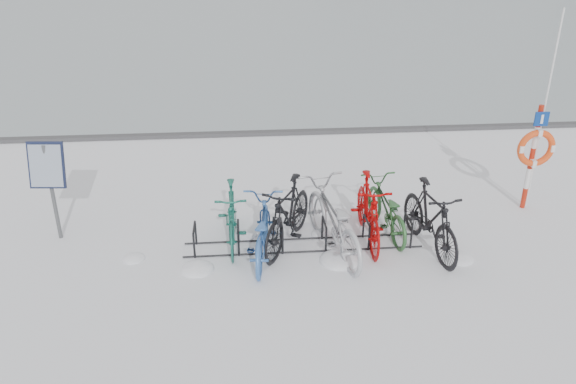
% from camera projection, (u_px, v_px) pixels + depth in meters
% --- Properties ---
extents(ground, '(900.00, 900.00, 0.00)m').
position_uv_depth(ground, '(303.00, 246.00, 9.52)').
color(ground, white).
rests_on(ground, ground).
extents(quay_edge, '(400.00, 0.25, 0.10)m').
position_uv_depth(quay_edge, '(278.00, 133.00, 14.84)').
color(quay_edge, '#3F3F42').
rests_on(quay_edge, ground).
extents(bike_rack, '(4.00, 0.48, 0.46)m').
position_uv_depth(bike_rack, '(303.00, 237.00, 9.44)').
color(bike_rack, black).
rests_on(bike_rack, ground).
extents(info_board, '(0.60, 0.27, 1.76)m').
position_uv_depth(info_board, '(48.00, 171.00, 9.23)').
color(info_board, '#595B5E').
rests_on(info_board, ground).
extents(lifebuoy_station, '(0.71, 0.22, 3.70)m').
position_uv_depth(lifebuoy_station, '(536.00, 148.00, 10.30)').
color(lifebuoy_station, '#AB200D').
rests_on(lifebuoy_station, ground).
extents(bike_0, '(0.51, 1.79, 1.07)m').
position_uv_depth(bike_0, '(232.00, 214.00, 9.42)').
color(bike_0, '#185C4D').
rests_on(bike_0, ground).
extents(bike_1, '(0.88, 1.95, 0.99)m').
position_uv_depth(bike_1, '(261.00, 229.00, 9.04)').
color(bike_1, '#3667B3').
rests_on(bike_1, ground).
extents(bike_2, '(1.37, 2.01, 1.18)m').
position_uv_depth(bike_2, '(288.00, 213.00, 9.35)').
color(bike_2, black).
rests_on(bike_2, ground).
extents(bike_3, '(1.26, 2.36, 1.18)m').
position_uv_depth(bike_3, '(333.00, 218.00, 9.18)').
color(bike_3, '#AAABB2').
rests_on(bike_3, ground).
extents(bike_4, '(0.62, 1.97, 1.17)m').
position_uv_depth(bike_4, '(369.00, 209.00, 9.49)').
color(bike_4, '#AB0606').
rests_on(bike_4, ground).
extents(bike_5, '(0.84, 1.89, 0.96)m').
position_uv_depth(bike_5, '(386.00, 206.00, 9.82)').
color(bike_5, '#2B5D2E').
rests_on(bike_5, ground).
extents(bike_6, '(0.83, 2.02, 1.18)m').
position_uv_depth(bike_6, '(430.00, 217.00, 9.22)').
color(bike_6, black).
rests_on(bike_6, ground).
extents(snow_drifts, '(5.72, 1.58, 0.23)m').
position_uv_depth(snow_drifts, '(315.00, 254.00, 9.29)').
color(snow_drifts, white).
rests_on(snow_drifts, ground).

